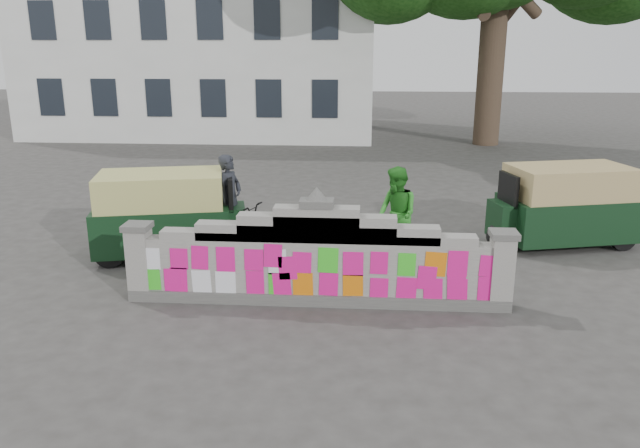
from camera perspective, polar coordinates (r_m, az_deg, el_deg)
The scene contains 8 objects.
ground at distance 10.65m, azimuth -0.29°, elevation -7.19°, with size 100.00×100.00×0.00m, color #383533.
parapet_wall at distance 10.37m, azimuth -0.29°, elevation -3.40°, with size 6.48×0.44×2.01m.
building at distance 32.68m, azimuth -9.88°, elevation 15.52°, with size 16.00×10.00×8.90m.
cyclist_bike at distance 13.18m, azimuth -8.12°, elevation -0.26°, with size 0.71×2.04×1.07m, color black.
cyclist_rider at distance 13.09m, azimuth -8.19°, elevation 1.30°, with size 0.66×0.43×1.81m, color #22242A.
pedestrian at distance 12.55m, azimuth 7.01°, elevation 0.90°, with size 0.92×0.72×1.90m, color #2C8D26.
rickshaw_left at distance 13.12m, azimuth -13.86°, elevation 0.98°, with size 3.22×2.02×1.73m.
rickshaw_right at distance 14.40m, azimuth 21.40°, elevation 1.66°, with size 3.23×2.07×1.73m.
Camera 1 is at (0.78, -9.75, 4.21)m, focal length 35.00 mm.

